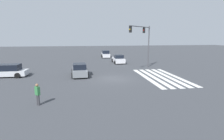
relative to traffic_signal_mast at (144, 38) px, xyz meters
name	(u,v)px	position (x,y,z in m)	size (l,w,h in m)	color
ground_plane	(112,79)	(-5.83, 5.83, -4.75)	(147.58, 147.58, 0.00)	#3D3F44
crosswalk_markings	(161,77)	(-5.83, -0.38, -4.75)	(10.12, 4.40, 0.01)	silver
traffic_signal_mast	(144,38)	(0.00, 0.00, 0.00)	(4.56, 4.56, 6.63)	#47474C
car_0	(118,59)	(6.49, 2.63, -4.04)	(4.29, 2.08, 1.59)	silver
car_1	(106,54)	(15.83, 3.92, -3.99)	(4.55, 2.12, 1.68)	silver
car_2	(9,71)	(-2.70, 18.46, -4.00)	(2.19, 4.40, 1.58)	silver
car_4	(80,70)	(-3.52, 9.67, -4.02)	(4.25, 2.22, 1.57)	gray
pedestrian	(38,93)	(-13.03, 12.49, -3.84)	(0.41, 0.41, 1.64)	#38383D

